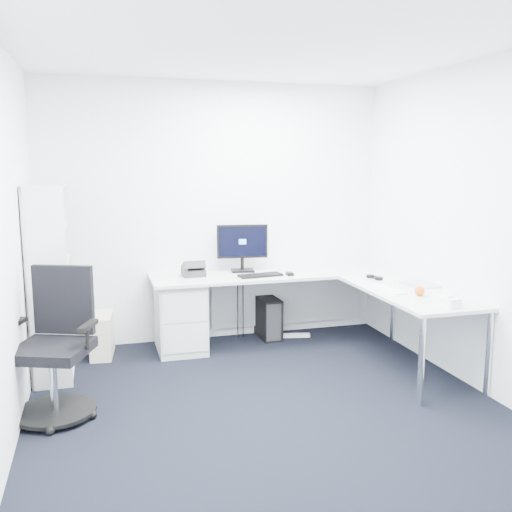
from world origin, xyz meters
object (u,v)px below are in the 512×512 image
object	(u,v)px
l_desk	(285,316)
laptop	(421,272)
monitor	(242,248)
bookshelf	(51,281)
task_chair	(51,346)

from	to	relation	value
l_desk	laptop	bearing A→B (deg)	-28.31
monitor	laptop	size ratio (longest dim) A/B	1.54
monitor	bookshelf	bearing A→B (deg)	-159.47
l_desk	bookshelf	world-z (taller)	bookshelf
bookshelf	laptop	size ratio (longest dim) A/B	4.91
bookshelf	monitor	bearing A→B (deg)	13.39
task_chair	monitor	bearing A→B (deg)	59.79
bookshelf	task_chair	bearing A→B (deg)	-86.89
l_desk	task_chair	size ratio (longest dim) A/B	2.30
l_desk	task_chair	world-z (taller)	task_chair
bookshelf	monitor	xyz separation A→B (m)	(1.87, 0.44, 0.15)
monitor	laptop	xyz separation A→B (m)	(1.43, -1.10, -0.13)
bookshelf	laptop	bearing A→B (deg)	-11.24
l_desk	laptop	xyz separation A→B (m)	(1.13, -0.61, 0.49)
bookshelf	monitor	world-z (taller)	bookshelf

